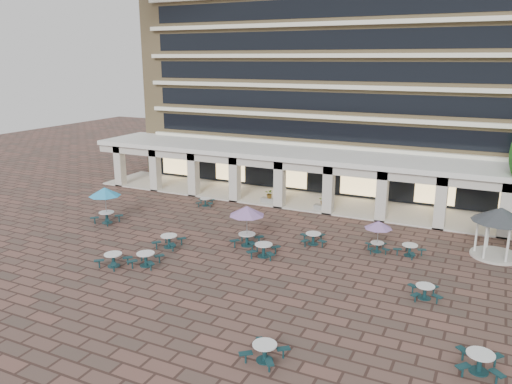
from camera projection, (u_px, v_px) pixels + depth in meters
ground at (231, 264)px, 30.19m from camera, size 120.00×120.00×0.00m
apartment_building at (353, 53)px, 49.09m from camera, size 40.00×15.50×25.20m
retail_arcade at (314, 169)px, 42.29m from camera, size 42.00×6.60×4.40m
picnic_table_1 at (146, 258)px, 29.86m from camera, size 2.07×2.07×0.81m
picnic_table_2 at (265, 351)px, 20.44m from camera, size 1.87×1.87×0.77m
picnic_table_3 at (480, 361)px, 19.70m from camera, size 1.93×1.93×0.82m
picnic_table_4 at (105, 193)px, 37.22m from camera, size 2.38×2.38×2.75m
picnic_table_5 at (113, 259)px, 29.80m from camera, size 1.86×1.86×0.80m
picnic_table_6 at (247, 212)px, 32.61m from camera, size 2.36×2.36×2.73m
picnic_table_7 at (425, 291)px, 25.79m from camera, size 1.90×1.90×0.73m
picnic_table_8 at (169, 240)px, 32.83m from camera, size 1.97×1.97×0.82m
picnic_table_9 at (313, 238)px, 33.34m from camera, size 2.12×2.12×0.78m
picnic_table_10 at (410, 249)px, 31.41m from camera, size 2.00×2.00×0.73m
picnic_table_11 at (378, 226)px, 31.68m from camera, size 1.79×1.79×2.07m
picnic_table_12 at (205, 201)px, 42.10m from camera, size 1.78×1.78×0.66m
picnic_table_13 at (264, 249)px, 31.25m from camera, size 2.06×2.06×0.83m
gazebo at (500, 220)px, 30.76m from camera, size 3.42×3.42×3.18m
planter_left at (270, 198)px, 42.63m from camera, size 1.50×0.63×1.31m
planter_right at (323, 205)px, 40.63m from camera, size 1.50×0.70×1.26m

